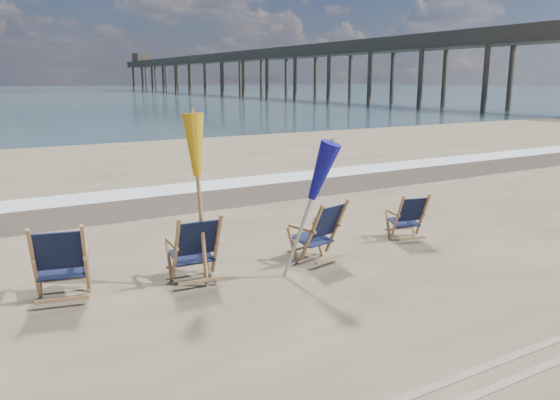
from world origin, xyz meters
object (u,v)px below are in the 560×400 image
(beach_chair_3, at_px, (423,217))
(beach_chair_2, at_px, (337,229))
(umbrella_yellow, at_px, (199,155))
(beach_chair_0, at_px, (85,261))
(fishing_pier, at_px, (258,68))
(beach_chair_1, at_px, (217,247))
(umbrella_blue, at_px, (305,172))

(beach_chair_3, bearing_deg, beach_chair_2, 17.07)
(beach_chair_2, bearing_deg, umbrella_yellow, -13.77)
(beach_chair_0, bearing_deg, beach_chair_3, -168.89)
(beach_chair_3, xyz_separation_m, fishing_pier, (35.44, 72.56, 4.20))
(beach_chair_3, bearing_deg, beach_chair_1, 14.80)
(beach_chair_1, xyz_separation_m, umbrella_yellow, (-0.24, -0.01, 1.35))
(beach_chair_2, relative_size, umbrella_blue, 0.50)
(umbrella_yellow, bearing_deg, beach_chair_1, 3.56)
(umbrella_blue, relative_size, fishing_pier, 0.02)
(umbrella_yellow, relative_size, umbrella_blue, 1.14)
(beach_chair_3, bearing_deg, fishing_pier, -101.58)
(umbrella_yellow, xyz_separation_m, fishing_pier, (39.75, 72.60, 2.77))
(beach_chair_3, relative_size, umbrella_blue, 0.43)
(beach_chair_1, relative_size, beach_chair_3, 1.18)
(beach_chair_3, height_order, umbrella_blue, umbrella_blue)
(beach_chair_1, bearing_deg, beach_chair_3, -175.18)
(beach_chair_3, relative_size, fishing_pier, 0.01)
(umbrella_blue, distance_m, fishing_pier, 82.64)
(umbrella_blue, bearing_deg, beach_chair_2, 27.10)
(umbrella_blue, bearing_deg, fishing_pier, 62.32)
(beach_chair_0, xyz_separation_m, beach_chair_1, (1.77, -0.22, -0.02))
(beach_chair_1, relative_size, umbrella_blue, 0.50)
(beach_chair_1, distance_m, beach_chair_3, 4.07)
(beach_chair_0, xyz_separation_m, umbrella_yellow, (1.53, -0.23, 1.33))
(beach_chair_2, bearing_deg, beach_chair_3, 170.13)
(beach_chair_2, relative_size, beach_chair_3, 1.16)
(umbrella_yellow, bearing_deg, fishing_pier, 61.30)
(beach_chair_2, relative_size, umbrella_yellow, 0.43)
(fishing_pier, bearing_deg, beach_chair_0, -119.71)
(umbrella_yellow, height_order, fishing_pier, fishing_pier)
(beach_chair_2, bearing_deg, beach_chair_0, -16.74)
(beach_chair_0, relative_size, fishing_pier, 0.01)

